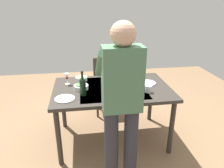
{
  "coord_description": "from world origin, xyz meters",
  "views": [
    {
      "loc": [
        0.37,
        2.49,
        1.85
      ],
      "look_at": [
        0.0,
        0.0,
        0.83
      ],
      "focal_mm": 34.09,
      "sensor_mm": 36.0,
      "label": 1
    }
  ],
  "objects_px": {
    "water_cup_near_right": "(140,90)",
    "side_bowl_salad": "(81,87)",
    "serving_bowl_pasta": "(116,84)",
    "water_cup_near_left": "(130,78)",
    "dinner_plate_far": "(147,83)",
    "wine_bottle": "(83,86)",
    "side_bowl_bread": "(81,78)",
    "chair_near": "(106,81)",
    "wine_glass_left": "(115,87)",
    "person_server": "(122,100)",
    "dinner_plate_near": "(65,99)",
    "dining_table": "(112,93)",
    "wine_glass_right": "(67,77)",
    "water_cup_far_left": "(148,89)"
  },
  "relations": [
    {
      "from": "wine_bottle",
      "to": "side_bowl_salad",
      "type": "relative_size",
      "value": 1.64
    },
    {
      "from": "water_cup_near_left",
      "to": "dinner_plate_near",
      "type": "height_order",
      "value": "water_cup_near_left"
    },
    {
      "from": "serving_bowl_pasta",
      "to": "side_bowl_salad",
      "type": "relative_size",
      "value": 1.67
    },
    {
      "from": "wine_glass_left",
      "to": "serving_bowl_pasta",
      "type": "xyz_separation_m",
      "value": [
        -0.06,
        -0.28,
        -0.07
      ]
    },
    {
      "from": "dining_table",
      "to": "wine_glass_right",
      "type": "height_order",
      "value": "wine_glass_right"
    },
    {
      "from": "serving_bowl_pasta",
      "to": "dinner_plate_near",
      "type": "bearing_deg",
      "value": 24.49
    },
    {
      "from": "side_bowl_bread",
      "to": "dinner_plate_far",
      "type": "distance_m",
      "value": 0.91
    },
    {
      "from": "serving_bowl_pasta",
      "to": "side_bowl_bread",
      "type": "distance_m",
      "value": 0.52
    },
    {
      "from": "side_bowl_salad",
      "to": "dinner_plate_near",
      "type": "height_order",
      "value": "side_bowl_salad"
    },
    {
      "from": "wine_glass_left",
      "to": "water_cup_near_right",
      "type": "distance_m",
      "value": 0.3
    },
    {
      "from": "person_server",
      "to": "water_cup_far_left",
      "type": "distance_m",
      "value": 0.71
    },
    {
      "from": "dining_table",
      "to": "person_server",
      "type": "bearing_deg",
      "value": 88.39
    },
    {
      "from": "serving_bowl_pasta",
      "to": "dinner_plate_near",
      "type": "distance_m",
      "value": 0.71
    },
    {
      "from": "dining_table",
      "to": "side_bowl_bread",
      "type": "relative_size",
      "value": 9.35
    },
    {
      "from": "water_cup_near_right",
      "to": "dinner_plate_near",
      "type": "height_order",
      "value": "water_cup_near_right"
    },
    {
      "from": "water_cup_near_left",
      "to": "serving_bowl_pasta",
      "type": "height_order",
      "value": "water_cup_near_left"
    },
    {
      "from": "dinner_plate_near",
      "to": "water_cup_far_left",
      "type": "bearing_deg",
      "value": -177.25
    },
    {
      "from": "dinner_plate_near",
      "to": "side_bowl_salad",
      "type": "bearing_deg",
      "value": -126.03
    },
    {
      "from": "person_server",
      "to": "wine_glass_right",
      "type": "bearing_deg",
      "value": -59.7
    },
    {
      "from": "side_bowl_salad",
      "to": "dinner_plate_far",
      "type": "height_order",
      "value": "side_bowl_salad"
    },
    {
      "from": "dinner_plate_far",
      "to": "person_server",
      "type": "bearing_deg",
      "value": 57.82
    },
    {
      "from": "wine_bottle",
      "to": "side_bowl_bread",
      "type": "bearing_deg",
      "value": -88.48
    },
    {
      "from": "wine_bottle",
      "to": "water_cup_near_left",
      "type": "relative_size",
      "value": 3.04
    },
    {
      "from": "water_cup_near_right",
      "to": "dinner_plate_near",
      "type": "relative_size",
      "value": 0.48
    },
    {
      "from": "wine_glass_right",
      "to": "water_cup_near_right",
      "type": "height_order",
      "value": "wine_glass_right"
    },
    {
      "from": "side_bowl_bread",
      "to": "dinner_plate_near",
      "type": "xyz_separation_m",
      "value": [
        0.2,
        0.56,
        -0.03
      ]
    },
    {
      "from": "water_cup_far_left",
      "to": "serving_bowl_pasta",
      "type": "height_order",
      "value": "water_cup_far_left"
    },
    {
      "from": "person_server",
      "to": "wine_glass_left",
      "type": "distance_m",
      "value": 0.51
    },
    {
      "from": "dining_table",
      "to": "wine_bottle",
      "type": "xyz_separation_m",
      "value": [
        0.37,
        0.17,
        0.19
      ]
    },
    {
      "from": "dining_table",
      "to": "water_cup_near_right",
      "type": "distance_m",
      "value": 0.41
    },
    {
      "from": "chair_near",
      "to": "dining_table",
      "type": "bearing_deg",
      "value": 88.56
    },
    {
      "from": "wine_glass_left",
      "to": "serving_bowl_pasta",
      "type": "bearing_deg",
      "value": -102.43
    },
    {
      "from": "wine_bottle",
      "to": "dinner_plate_far",
      "type": "distance_m",
      "value": 0.9
    },
    {
      "from": "water_cup_far_left",
      "to": "side_bowl_salad",
      "type": "xyz_separation_m",
      "value": [
        0.81,
        -0.21,
        -0.01
      ]
    },
    {
      "from": "wine_glass_left",
      "to": "water_cup_near_right",
      "type": "height_order",
      "value": "wine_glass_left"
    },
    {
      "from": "wine_bottle",
      "to": "wine_glass_right",
      "type": "xyz_separation_m",
      "value": [
        0.2,
        -0.37,
        -0.01
      ]
    },
    {
      "from": "wine_bottle",
      "to": "serving_bowl_pasta",
      "type": "height_order",
      "value": "wine_bottle"
    },
    {
      "from": "side_bowl_bread",
      "to": "chair_near",
      "type": "bearing_deg",
      "value": -126.33
    },
    {
      "from": "person_server",
      "to": "dinner_plate_near",
      "type": "bearing_deg",
      "value": -40.9
    },
    {
      "from": "dining_table",
      "to": "serving_bowl_pasta",
      "type": "relative_size",
      "value": 4.98
    },
    {
      "from": "water_cup_far_left",
      "to": "side_bowl_bread",
      "type": "xyz_separation_m",
      "value": [
        0.8,
        -0.51,
        -0.01
      ]
    },
    {
      "from": "wine_glass_right",
      "to": "dinner_plate_far",
      "type": "xyz_separation_m",
      "value": [
        -1.07,
        0.13,
        -0.1
      ]
    },
    {
      "from": "water_cup_near_right",
      "to": "water_cup_far_left",
      "type": "bearing_deg",
      "value": -156.87
    },
    {
      "from": "water_cup_near_right",
      "to": "side_bowl_bread",
      "type": "bearing_deg",
      "value": -39.72
    },
    {
      "from": "water_cup_near_left",
      "to": "dinner_plate_far",
      "type": "relative_size",
      "value": 0.42
    },
    {
      "from": "dining_table",
      "to": "wine_glass_right",
      "type": "distance_m",
      "value": 0.64
    },
    {
      "from": "wine_bottle",
      "to": "dinner_plate_far",
      "type": "height_order",
      "value": "wine_bottle"
    },
    {
      "from": "water_cup_near_right",
      "to": "side_bowl_salad",
      "type": "xyz_separation_m",
      "value": [
        0.69,
        -0.27,
        -0.02
      ]
    },
    {
      "from": "dining_table",
      "to": "wine_glass_right",
      "type": "xyz_separation_m",
      "value": [
        0.57,
        -0.2,
        0.18
      ]
    },
    {
      "from": "wine_glass_right",
      "to": "dinner_plate_far",
      "type": "height_order",
      "value": "wine_glass_right"
    }
  ]
}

